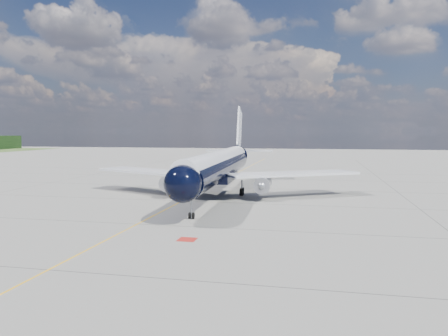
{
  "coord_description": "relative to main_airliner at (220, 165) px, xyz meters",
  "views": [
    {
      "loc": [
        17.78,
        -45.8,
        9.4
      ],
      "look_at": [
        4.32,
        16.79,
        4.0
      ],
      "focal_mm": 35.0,
      "sensor_mm": 36.0,
      "label": 1
    }
  ],
  "objects": [
    {
      "name": "main_airliner",
      "position": [
        0.0,
        0.0,
        0.0
      ],
      "size": [
        40.41,
        49.22,
        14.22
      ],
      "rotation": [
        0.0,
        0.0,
        0.05
      ],
      "color": "black",
      "rests_on": "ground"
    },
    {
      "name": "red_marking",
      "position": [
        3.01,
        -26.6,
        -4.41
      ],
      "size": [
        1.6,
        1.6,
        0.01
      ],
      "primitive_type": "cube",
      "color": "maroon",
      "rests_on": "ground"
    },
    {
      "name": "taxiway_centerline",
      "position": [
        -3.79,
        8.4,
        -4.41
      ],
      "size": [
        0.16,
        160.0,
        0.01
      ],
      "primitive_type": "cube",
      "color": "#FFB40D",
      "rests_on": "ground"
    },
    {
      "name": "ground",
      "position": [
        -3.79,
        13.4,
        -4.41
      ],
      "size": [
        320.0,
        320.0,
        0.0
      ],
      "primitive_type": "plane",
      "color": "gray",
      "rests_on": "ground"
    }
  ]
}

